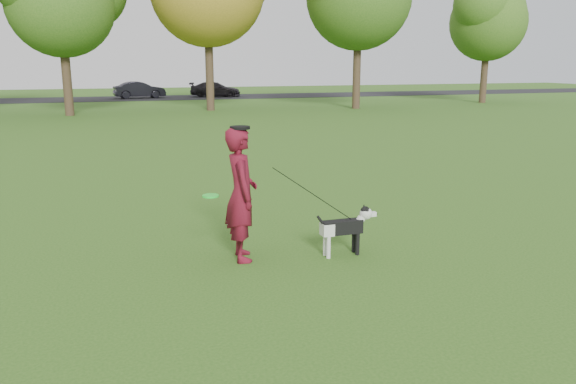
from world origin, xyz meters
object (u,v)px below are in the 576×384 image
object	(u,v)px
man	(241,194)
car_right	(215,89)
dog	(346,225)
car_mid	(139,90)

from	to	relation	value
man	car_right	distance (m)	40.67
dog	car_mid	world-z (taller)	car_mid
car_mid	man	bearing A→B (deg)	170.42
car_right	dog	bearing A→B (deg)	-173.60
man	car_mid	size ratio (longest dim) A/B	0.48
car_mid	car_right	distance (m)	6.23
car_mid	car_right	size ratio (longest dim) A/B	0.95
man	car_right	bearing A→B (deg)	-5.32
dog	car_mid	size ratio (longest dim) A/B	0.24
dog	car_right	bearing A→B (deg)	81.68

